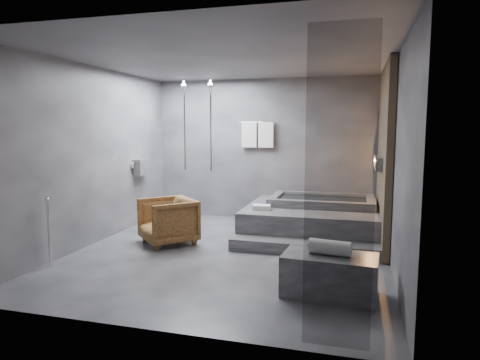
% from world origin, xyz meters
% --- Properties ---
extents(room, '(5.00, 5.04, 2.82)m').
position_xyz_m(room, '(0.40, 0.24, 1.73)').
color(room, '#2E2E30').
rests_on(room, ground).
extents(tub_deck, '(2.20, 2.00, 0.50)m').
position_xyz_m(tub_deck, '(1.05, 1.45, 0.25)').
color(tub_deck, '#333336').
rests_on(tub_deck, ground).
extents(tub_step, '(2.20, 0.36, 0.18)m').
position_xyz_m(tub_step, '(1.05, 0.27, 0.09)').
color(tub_step, '#333336').
rests_on(tub_step, ground).
extents(concrete_bench, '(1.06, 0.63, 0.46)m').
position_xyz_m(concrete_bench, '(1.52, -1.22, 0.23)').
color(concrete_bench, '#323335').
rests_on(concrete_bench, ground).
extents(driftwood_chair, '(1.12, 1.12, 0.73)m').
position_xyz_m(driftwood_chair, '(-1.11, 0.26, 0.36)').
color(driftwood_chair, '#442811').
rests_on(driftwood_chair, ground).
extents(rolled_towel, '(0.48, 0.23, 0.16)m').
position_xyz_m(rolled_towel, '(1.52, -1.22, 0.54)').
color(rolled_towel, white).
rests_on(rolled_towel, concrete_bench).
extents(deck_towel, '(0.31, 0.24, 0.08)m').
position_xyz_m(deck_towel, '(0.28, 0.90, 0.54)').
color(deck_towel, silver).
rests_on(deck_towel, tub_deck).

